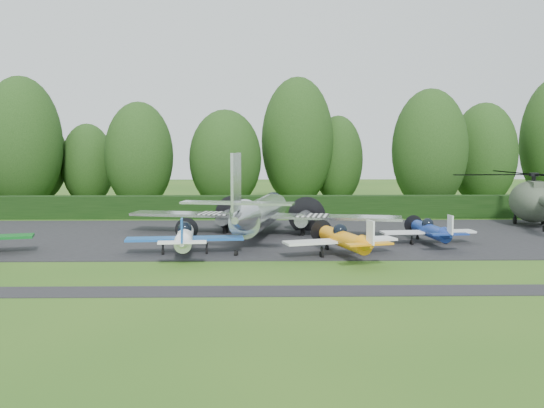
{
  "coord_description": "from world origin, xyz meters",
  "views": [
    {
      "loc": [
        1.19,
        -32.59,
        6.6
      ],
      "look_at": [
        1.96,
        8.54,
        2.5
      ],
      "focal_mm": 40.0,
      "sensor_mm": 36.0,
      "label": 1
    }
  ],
  "objects_px": {
    "light_plane_white": "(185,237)",
    "light_plane_blue": "(430,231)",
    "transport_plane": "(261,213)",
    "sign_board": "(544,203)",
    "helicopter": "(533,198)",
    "light_plane_orange": "(344,239)"
  },
  "relations": [
    {
      "from": "light_plane_white",
      "to": "light_plane_blue",
      "type": "height_order",
      "value": "light_plane_white"
    },
    {
      "from": "transport_plane",
      "to": "sign_board",
      "type": "height_order",
      "value": "transport_plane"
    },
    {
      "from": "transport_plane",
      "to": "helicopter",
      "type": "relative_size",
      "value": 1.26
    },
    {
      "from": "light_plane_orange",
      "to": "light_plane_blue",
      "type": "xyz_separation_m",
      "value": [
        6.19,
        4.08,
        -0.1
      ]
    },
    {
      "from": "light_plane_blue",
      "to": "helicopter",
      "type": "height_order",
      "value": "helicopter"
    },
    {
      "from": "light_plane_orange",
      "to": "sign_board",
      "type": "distance_m",
      "value": 27.19
    },
    {
      "from": "light_plane_white",
      "to": "light_plane_orange",
      "type": "distance_m",
      "value": 9.36
    },
    {
      "from": "light_plane_white",
      "to": "light_plane_orange",
      "type": "bearing_deg",
      "value": -0.06
    },
    {
      "from": "light_plane_blue",
      "to": "helicopter",
      "type": "distance_m",
      "value": 14.17
    },
    {
      "from": "light_plane_white",
      "to": "helicopter",
      "type": "distance_m",
      "value": 29.09
    },
    {
      "from": "transport_plane",
      "to": "light_plane_white",
      "type": "xyz_separation_m",
      "value": [
        -4.5,
        -6.75,
        -0.64
      ]
    },
    {
      "from": "transport_plane",
      "to": "sign_board",
      "type": "relative_size",
      "value": 5.41
    },
    {
      "from": "light_plane_orange",
      "to": "helicopter",
      "type": "xyz_separation_m",
      "value": [
        16.99,
        13.15,
        1.21
      ]
    },
    {
      "from": "transport_plane",
      "to": "light_plane_blue",
      "type": "distance_m",
      "value": 11.59
    },
    {
      "from": "helicopter",
      "to": "sign_board",
      "type": "relative_size",
      "value": 4.29
    },
    {
      "from": "light_plane_orange",
      "to": "light_plane_blue",
      "type": "relative_size",
      "value": 1.11
    },
    {
      "from": "light_plane_blue",
      "to": "sign_board",
      "type": "relative_size",
      "value": 1.79
    },
    {
      "from": "light_plane_blue",
      "to": "sign_board",
      "type": "xyz_separation_m",
      "value": [
        14.06,
        14.06,
        0.39
      ]
    },
    {
      "from": "light_plane_orange",
      "to": "light_plane_blue",
      "type": "height_order",
      "value": "light_plane_orange"
    },
    {
      "from": "light_plane_white",
      "to": "light_plane_orange",
      "type": "height_order",
      "value": "light_plane_white"
    },
    {
      "from": "light_plane_blue",
      "to": "helicopter",
      "type": "xyz_separation_m",
      "value": [
        10.8,
        9.08,
        1.31
      ]
    },
    {
      "from": "sign_board",
      "to": "light_plane_blue",
      "type": "bearing_deg",
      "value": -135.22
    }
  ]
}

